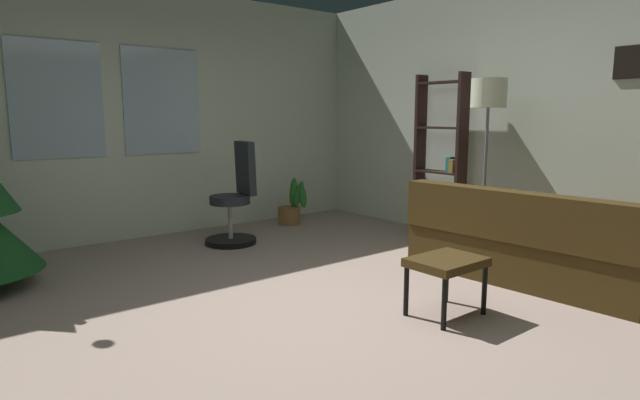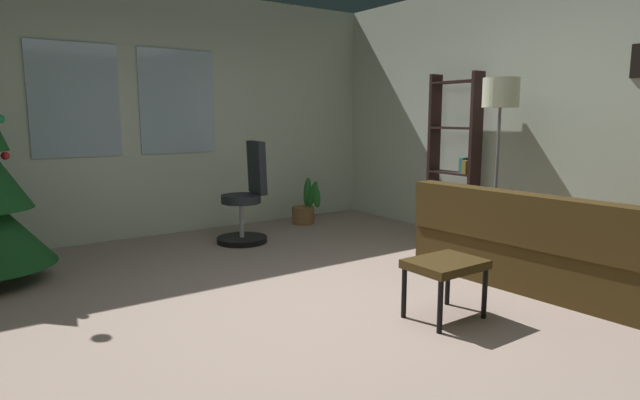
% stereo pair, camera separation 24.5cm
% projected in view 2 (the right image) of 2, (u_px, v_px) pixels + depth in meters
% --- Properties ---
extents(ground_plane, '(5.58, 6.36, 0.10)m').
position_uv_depth(ground_plane, '(324.00, 319.00, 3.81)').
color(ground_plane, tan).
extents(wall_back_with_windows, '(5.58, 0.12, 2.85)m').
position_uv_depth(wall_back_with_windows, '(163.00, 114.00, 6.18)').
color(wall_back_with_windows, silver).
rests_on(wall_back_with_windows, ground_plane).
extents(wall_right_with_frames, '(0.12, 6.36, 2.85)m').
position_uv_depth(wall_right_with_frames, '(559.00, 114.00, 5.19)').
color(wall_right_with_frames, silver).
rests_on(wall_right_with_frames, ground_plane).
extents(couch, '(1.51, 2.04, 0.80)m').
position_uv_depth(couch, '(554.00, 251.00, 4.40)').
color(couch, '#3D2C12').
rests_on(couch, ground_plane).
extents(footstool, '(0.51, 0.39, 0.42)m').
position_uv_depth(footstool, '(445.00, 268.00, 3.65)').
color(footstool, '#3D2C12').
rests_on(footstool, ground_plane).
extents(office_chair, '(0.56, 0.56, 1.13)m').
position_uv_depth(office_chair, '(247.00, 203.00, 5.87)').
color(office_chair, black).
rests_on(office_chair, ground_plane).
extents(bookshelf, '(0.18, 0.64, 1.88)m').
position_uv_depth(bookshelf, '(454.00, 167.00, 6.00)').
color(bookshelf, black).
rests_on(bookshelf, ground_plane).
extents(floor_lamp, '(0.34, 0.34, 1.76)m').
position_uv_depth(floor_lamp, '(500.00, 107.00, 5.05)').
color(floor_lamp, slate).
rests_on(floor_lamp, ground_plane).
extents(potted_plant, '(0.36, 0.38, 0.62)m').
position_uv_depth(potted_plant, '(306.00, 208.00, 6.90)').
color(potted_plant, olive).
rests_on(potted_plant, ground_plane).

